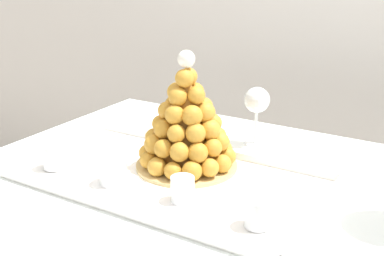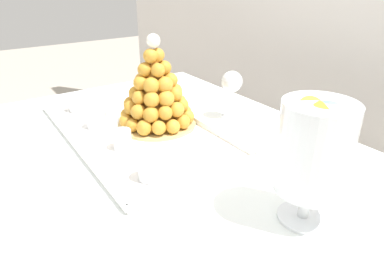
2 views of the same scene
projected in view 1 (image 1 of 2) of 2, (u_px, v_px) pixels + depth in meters
The scene contains 8 objects.
buffet_table at pixel (284, 242), 1.02m from camera, with size 1.53×0.94×0.76m.
serving_tray at pixel (168, 179), 1.10m from camera, with size 0.69×0.37×0.02m.
croquembouche at pixel (187, 125), 1.12m from camera, with size 0.24×0.24×0.28m.
dessert_cup_left at pixel (54, 157), 1.14m from camera, with size 0.05×0.05×0.06m.
dessert_cup_mid_left at pixel (114, 173), 1.07m from camera, with size 0.06×0.06×0.05m.
dessert_cup_centre at pixel (183, 190), 0.99m from camera, with size 0.05×0.05×0.05m.
dessert_cup_mid_right at pixel (258, 214), 0.90m from camera, with size 0.05×0.05×0.05m.
wine_glass at pixel (257, 102), 1.28m from camera, with size 0.07×0.07×0.16m.
Camera 1 is at (0.29, -0.85, 1.24)m, focal length 46.01 mm.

